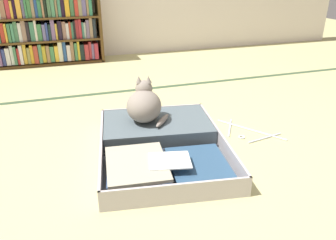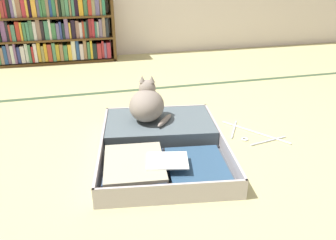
{
  "view_description": "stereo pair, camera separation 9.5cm",
  "coord_description": "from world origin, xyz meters",
  "px_view_note": "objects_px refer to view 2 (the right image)",
  "views": [
    {
      "loc": [
        -0.37,
        -1.44,
        0.91
      ],
      "look_at": [
        0.1,
        0.01,
        0.21
      ],
      "focal_mm": 35.45,
      "sensor_mm": 36.0,
      "label": 1
    },
    {
      "loc": [
        -0.28,
        -1.47,
        0.91
      ],
      "look_at": [
        0.1,
        0.01,
        0.21
      ],
      "focal_mm": 35.45,
      "sensor_mm": 36.0,
      "label": 2
    }
  ],
  "objects_px": {
    "bookshelf": "(50,29)",
    "black_cat": "(147,104)",
    "open_suitcase": "(160,141)",
    "clothes_hanger": "(252,134)"
  },
  "relations": [
    {
      "from": "bookshelf",
      "to": "black_cat",
      "type": "bearing_deg",
      "value": -72.21
    },
    {
      "from": "open_suitcase",
      "to": "black_cat",
      "type": "relative_size",
      "value": 3.23
    },
    {
      "from": "bookshelf",
      "to": "clothes_hanger",
      "type": "height_order",
      "value": "bookshelf"
    },
    {
      "from": "black_cat",
      "to": "clothes_hanger",
      "type": "xyz_separation_m",
      "value": [
        0.6,
        -0.17,
        -0.19
      ]
    },
    {
      "from": "open_suitcase",
      "to": "clothes_hanger",
      "type": "bearing_deg",
      "value": 1.62
    },
    {
      "from": "black_cat",
      "to": "clothes_hanger",
      "type": "relative_size",
      "value": 0.78
    },
    {
      "from": "open_suitcase",
      "to": "clothes_hanger",
      "type": "relative_size",
      "value": 2.5
    },
    {
      "from": "open_suitcase",
      "to": "clothes_hanger",
      "type": "height_order",
      "value": "open_suitcase"
    },
    {
      "from": "bookshelf",
      "to": "black_cat",
      "type": "distance_m",
      "value": 2.06
    },
    {
      "from": "open_suitcase",
      "to": "black_cat",
      "type": "xyz_separation_m",
      "value": [
        -0.03,
        0.18,
        0.15
      ]
    }
  ]
}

